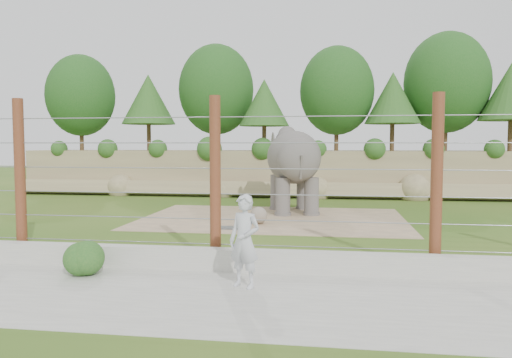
# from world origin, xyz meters

# --- Properties ---
(ground) EXTENTS (90.00, 90.00, 0.00)m
(ground) POSITION_xyz_m (0.00, 0.00, 0.00)
(ground) COLOR #2C5816
(ground) RESTS_ON ground
(back_embankment) EXTENTS (30.00, 5.52, 8.77)m
(back_embankment) POSITION_xyz_m (0.59, 12.68, 3.97)
(back_embankment) COLOR #897957
(back_embankment) RESTS_ON ground
(dirt_patch) EXTENTS (10.00, 7.00, 0.02)m
(dirt_patch) POSITION_xyz_m (0.50, 3.00, 0.01)
(dirt_patch) COLOR #8E765C
(dirt_patch) RESTS_ON ground
(drain_grate) EXTENTS (1.00, 0.60, 0.03)m
(drain_grate) POSITION_xyz_m (-0.58, 0.53, 0.04)
(drain_grate) COLOR #262628
(drain_grate) RESTS_ON dirt_patch
(elephant) EXTENTS (2.85, 4.74, 3.59)m
(elephant) POSITION_xyz_m (1.16, 4.92, 1.79)
(elephant) COLOR #5B5652
(elephant) RESTS_ON ground
(stone_ball) EXTENTS (0.61, 0.61, 0.61)m
(stone_ball) POSITION_xyz_m (0.16, 1.59, 0.33)
(stone_ball) COLOR gray
(stone_ball) RESTS_ON dirt_patch
(retaining_wall) EXTENTS (26.00, 0.35, 0.50)m
(retaining_wall) POSITION_xyz_m (0.00, -5.00, 0.25)
(retaining_wall) COLOR #A5A59A
(retaining_wall) RESTS_ON ground
(walkway) EXTENTS (26.00, 4.00, 0.01)m
(walkway) POSITION_xyz_m (0.00, -7.00, 0.01)
(walkway) COLOR #A5A59A
(walkway) RESTS_ON ground
(barrier_fence) EXTENTS (20.26, 0.26, 4.00)m
(barrier_fence) POSITION_xyz_m (0.00, -4.50, 2.00)
(barrier_fence) COLOR #602416
(barrier_fence) RESTS_ON ground
(walkway_shrub) EXTENTS (0.77, 0.77, 0.77)m
(walkway_shrub) POSITION_xyz_m (-2.59, -5.80, 0.39)
(walkway_shrub) COLOR #215721
(walkway_shrub) RESTS_ON walkway
(zookeeper) EXTENTS (0.80, 0.68, 1.86)m
(zookeeper) POSITION_xyz_m (1.00, -6.25, 0.94)
(zookeeper) COLOR silver
(zookeeper) RESTS_ON walkway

